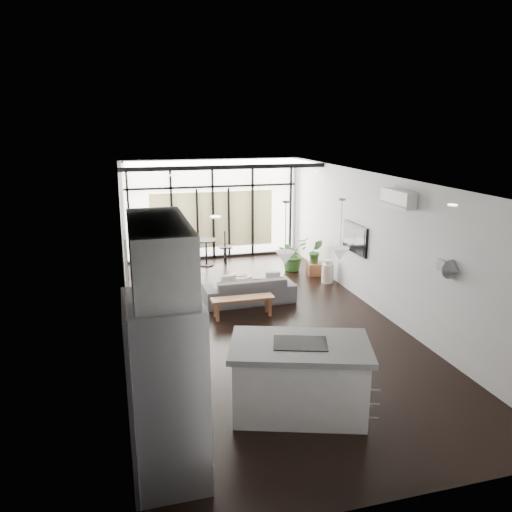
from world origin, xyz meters
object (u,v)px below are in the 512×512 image
milk_can (328,271)px  fridge (166,390)px  console_bench (243,307)px  pouf (241,284)px  tv (355,238)px  sofa (249,285)px  island (299,378)px

milk_can → fridge: bearing=-126.9°
console_bench → pouf: bearing=78.9°
tv → console_bench: bearing=-166.2°
pouf → fridge: bearing=-111.0°
sofa → pouf: (-0.04, 0.61, -0.17)m
milk_can → tv: size_ratio=0.52×
island → tv: 5.10m
fridge → milk_can: fridge is taller
fridge → tv: fridge is taller
fridge → island: bearing=23.1°
tv → island: bearing=-123.9°
sofa → milk_can: (2.18, 0.81, -0.09)m
fridge → pouf: 6.14m
pouf → tv: bearing=-16.6°
console_bench → milk_can: (2.52, 1.59, 0.09)m
island → pouf: 4.93m
island → pouf: (0.38, 4.91, -0.29)m
sofa → island: bearing=83.8°
milk_can → sofa: bearing=-159.7°
island → fridge: fridge is taller
sofa → milk_can: sofa is taller
fridge → sofa: bearing=66.4°
island → sofa: 4.32m
console_bench → milk_can: milk_can is taller
fridge → console_bench: (1.88, 4.28, -0.83)m
fridge → console_bench: 4.75m
island → tv: bearing=74.5°
island → console_bench: 3.53m
pouf → milk_can: size_ratio=0.92×
sofa → console_bench: size_ratio=1.55×
pouf → sofa: bearing=-86.1°
pouf → island: bearing=-94.4°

